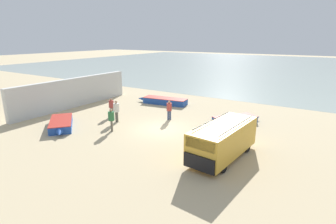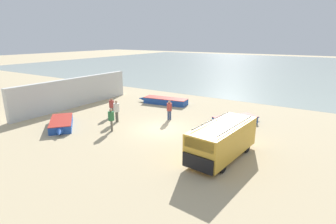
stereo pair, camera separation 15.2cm
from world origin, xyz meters
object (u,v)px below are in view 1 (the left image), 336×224
at_px(fisherman_2, 116,109).
at_px(fishing_rowboat_2, 236,120).
at_px(parked_van, 223,139).
at_px(fisherman_3, 169,108).
at_px(fishing_rowboat_0, 61,124).
at_px(fisherman_1, 111,118).
at_px(fisherman_0, 111,106).
at_px(fishing_rowboat_1, 163,101).

bearing_deg(fisherman_2, fishing_rowboat_2, -39.40).
bearing_deg(parked_van, fisherman_3, -119.36).
height_order(fishing_rowboat_0, fishing_rowboat_2, fishing_rowboat_0).
xyz_separation_m(parked_van, fisherman_1, (-8.51, -0.16, -0.09)).
xyz_separation_m(parked_van, fishing_rowboat_2, (-1.36, 6.62, -0.83)).
bearing_deg(fisherman_3, fisherman_0, -111.92).
bearing_deg(fishing_rowboat_2, fisherman_0, 148.99).
xyz_separation_m(parked_van, fishing_rowboat_1, (-9.86, 8.83, -0.79)).
bearing_deg(fisherman_0, fishing_rowboat_0, 86.14).
bearing_deg(fishing_rowboat_2, fisherman_3, 150.16).
xyz_separation_m(parked_van, fisherman_2, (-9.71, 1.66, -0.04)).
height_order(parked_van, fishing_rowboat_0, parked_van).
relative_size(fishing_rowboat_1, fisherman_2, 3.12).
bearing_deg(fishing_rowboat_2, fishing_rowboat_1, 112.32).
bearing_deg(fisherman_3, fishing_rowboat_0, -86.63).
distance_m(fishing_rowboat_2, fisherman_1, 9.88).
height_order(fisherman_0, fisherman_3, fisherman_3).
relative_size(parked_van, fisherman_0, 3.31).
distance_m(fishing_rowboat_0, fishing_rowboat_1, 10.81).
bearing_deg(fishing_rowboat_1, fishing_rowboat_2, 157.13).
distance_m(fishing_rowboat_2, fisherman_0, 10.64).
relative_size(fishing_rowboat_2, fisherman_1, 2.30).
height_order(fishing_rowboat_0, fisherman_3, fisherman_3).
height_order(parked_van, fisherman_3, parked_van).
bearing_deg(fisherman_1, fishing_rowboat_1, -125.03).
bearing_deg(fishing_rowboat_2, fishing_rowboat_0, 164.11).
bearing_deg(fishing_rowboat_1, fisherman_2, 82.87).
xyz_separation_m(fisherman_0, fisherman_1, (2.69, -2.78, 0.05)).
xyz_separation_m(fishing_rowboat_1, fisherman_3, (3.46, -4.37, 0.67)).
height_order(parked_van, fisherman_0, parked_van).
distance_m(fisherman_0, fisherman_1, 3.87).
bearing_deg(fisherman_3, fishing_rowboat_2, 70.52).
xyz_separation_m(fishing_rowboat_0, fisherman_2, (2.60, 3.37, 0.78)).
height_order(parked_van, fisherman_2, parked_van).
distance_m(fishing_rowboat_0, fisherman_0, 4.52).
bearing_deg(fishing_rowboat_1, fisherman_1, 90.23).
bearing_deg(fishing_rowboat_0, fishing_rowboat_1, 116.36).
distance_m(parked_van, fishing_rowboat_1, 13.26).
relative_size(fisherman_1, fisherman_3, 1.03).
distance_m(parked_van, fisherman_0, 11.50).
distance_m(fishing_rowboat_2, fisherman_2, 9.74).
bearing_deg(fishing_rowboat_0, fisherman_3, 85.63).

